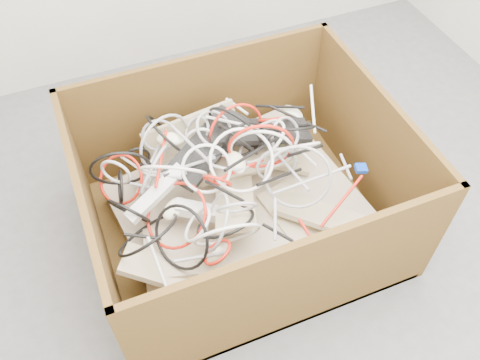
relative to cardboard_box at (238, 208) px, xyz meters
name	(u,v)px	position (x,y,z in m)	size (l,w,h in m)	color
ground	(304,252)	(0.21, -0.22, -0.15)	(3.00, 3.00, 0.00)	#4D4C4F
cardboard_box	(238,208)	(0.00, 0.00, 0.00)	(1.18, 0.98, 0.59)	#402D10
keyboard_pile	(239,179)	(0.02, 0.04, 0.14)	(1.00, 0.78, 0.30)	tan
mice_scatter	(220,172)	(-0.06, 0.03, 0.22)	(0.73, 0.61, 0.17)	beige
power_strip_left	(156,194)	(-0.32, 0.02, 0.23)	(0.27, 0.05, 0.04)	silver
power_strip_right	(212,213)	(-0.14, -0.10, 0.17)	(0.28, 0.05, 0.04)	silver
vga_plug	(361,168)	(0.46, -0.13, 0.19)	(0.04, 0.04, 0.02)	#0B36B3
cable_tangle	(214,169)	(-0.08, 0.03, 0.26)	(1.03, 0.83, 0.44)	red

